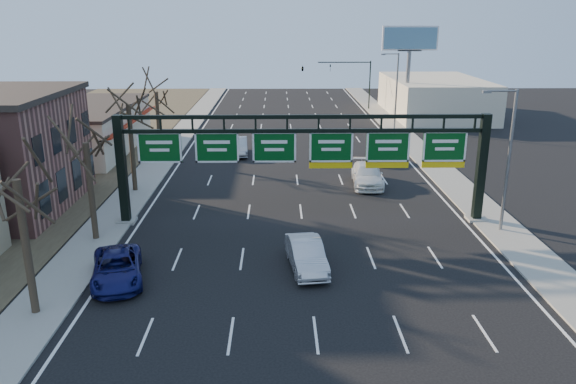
{
  "coord_description": "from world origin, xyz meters",
  "views": [
    {
      "loc": [
        -1.59,
        -27.22,
        13.12
      ],
      "look_at": [
        -1.01,
        4.38,
        3.2
      ],
      "focal_mm": 35.0,
      "sensor_mm": 36.0,
      "label": 1
    }
  ],
  "objects_px": {
    "car_silver_sedan": "(306,255)",
    "car_white_wagon": "(367,175)",
    "car_blue_suv": "(117,268)",
    "sign_gantry": "(305,154)"
  },
  "relations": [
    {
      "from": "sign_gantry",
      "to": "car_blue_suv",
      "type": "bearing_deg",
      "value": -139.23
    },
    {
      "from": "car_blue_suv",
      "to": "car_silver_sedan",
      "type": "height_order",
      "value": "car_silver_sedan"
    },
    {
      "from": "car_blue_suv",
      "to": "car_white_wagon",
      "type": "relative_size",
      "value": 0.92
    },
    {
      "from": "car_blue_suv",
      "to": "car_silver_sedan",
      "type": "bearing_deg",
      "value": -6.15
    },
    {
      "from": "car_silver_sedan",
      "to": "car_white_wagon",
      "type": "bearing_deg",
      "value": 62.77
    },
    {
      "from": "sign_gantry",
      "to": "car_silver_sedan",
      "type": "height_order",
      "value": "sign_gantry"
    },
    {
      "from": "car_silver_sedan",
      "to": "car_white_wagon",
      "type": "xyz_separation_m",
      "value": [
        5.72,
        15.79,
        0.03
      ]
    },
    {
      "from": "sign_gantry",
      "to": "car_blue_suv",
      "type": "distance_m",
      "value": 13.87
    },
    {
      "from": "car_white_wagon",
      "to": "car_blue_suv",
      "type": "bearing_deg",
      "value": -128.74
    },
    {
      "from": "sign_gantry",
      "to": "car_white_wagon",
      "type": "height_order",
      "value": "sign_gantry"
    }
  ]
}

